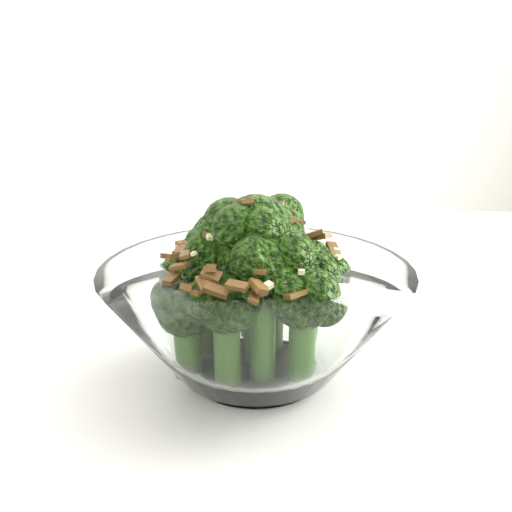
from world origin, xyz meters
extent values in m
cube|color=white|center=(-0.04, -0.14, 0.73)|extent=(1.37, 1.09, 0.04)
cylinder|color=white|center=(0.09, -0.26, 0.75)|extent=(0.09, 0.09, 0.01)
cylinder|color=#2D5717|center=(0.09, -0.28, 0.80)|extent=(0.02, 0.02, 0.07)
sphere|color=#29540F|center=(0.09, -0.28, 0.85)|extent=(0.05, 0.05, 0.05)
cylinder|color=#2D5717|center=(0.09, -0.26, 0.80)|extent=(0.02, 0.02, 0.08)
sphere|color=#29540F|center=(0.09, -0.26, 0.86)|extent=(0.05, 0.05, 0.05)
cylinder|color=#2D5717|center=(0.12, -0.29, 0.79)|extent=(0.02, 0.02, 0.05)
sphere|color=#29540F|center=(0.12, -0.29, 0.82)|extent=(0.04, 0.04, 0.04)
cylinder|color=#2D5717|center=(0.04, -0.27, 0.78)|extent=(0.02, 0.02, 0.04)
sphere|color=#29540F|center=(0.04, -0.27, 0.81)|extent=(0.04, 0.04, 0.04)
cylinder|color=#2D5717|center=(0.07, -0.29, 0.79)|extent=(0.02, 0.02, 0.05)
sphere|color=#29540F|center=(0.07, -0.29, 0.82)|extent=(0.04, 0.04, 0.04)
cylinder|color=#2D5717|center=(0.11, -0.24, 0.80)|extent=(0.02, 0.02, 0.08)
sphere|color=#29540F|center=(0.11, -0.24, 0.85)|extent=(0.05, 0.05, 0.05)
cylinder|color=#2D5717|center=(0.10, -0.21, 0.78)|extent=(0.02, 0.02, 0.04)
sphere|color=#29540F|center=(0.10, -0.21, 0.82)|extent=(0.04, 0.04, 0.04)
cylinder|color=#2D5717|center=(0.13, -0.26, 0.79)|extent=(0.02, 0.02, 0.06)
sphere|color=#29540F|center=(0.13, -0.26, 0.83)|extent=(0.04, 0.04, 0.04)
cylinder|color=#2D5717|center=(0.06, -0.24, 0.79)|extent=(0.02, 0.02, 0.05)
sphere|color=#29540F|center=(0.06, -0.24, 0.83)|extent=(0.05, 0.05, 0.05)
cylinder|color=#2D5717|center=(0.07, -0.25, 0.80)|extent=(0.02, 0.02, 0.07)
sphere|color=#29540F|center=(0.07, -0.25, 0.85)|extent=(0.05, 0.05, 0.05)
cylinder|color=#2D5717|center=(0.14, -0.23, 0.78)|extent=(0.02, 0.02, 0.04)
sphere|color=#29540F|center=(0.14, -0.23, 0.81)|extent=(0.04, 0.04, 0.04)
cube|color=brown|center=(0.15, -0.24, 0.84)|extent=(0.01, 0.02, 0.01)
cube|color=brown|center=(0.08, -0.29, 0.86)|extent=(0.01, 0.02, 0.01)
cube|color=brown|center=(0.09, -0.23, 0.87)|extent=(0.01, 0.01, 0.01)
cube|color=brown|center=(0.05, -0.23, 0.84)|extent=(0.01, 0.02, 0.00)
cube|color=brown|center=(0.13, -0.23, 0.85)|extent=(0.02, 0.01, 0.01)
cube|color=brown|center=(0.11, -0.31, 0.84)|extent=(0.02, 0.01, 0.01)
cube|color=brown|center=(0.08, -0.31, 0.84)|extent=(0.01, 0.01, 0.01)
cube|color=brown|center=(0.12, -0.30, 0.84)|extent=(0.01, 0.02, 0.01)
cube|color=brown|center=(0.06, -0.25, 0.86)|extent=(0.02, 0.01, 0.01)
cube|color=brown|center=(0.15, -0.26, 0.84)|extent=(0.01, 0.02, 0.01)
cube|color=brown|center=(0.11, -0.23, 0.85)|extent=(0.02, 0.01, 0.01)
cube|color=brown|center=(0.05, -0.22, 0.84)|extent=(0.01, 0.01, 0.01)
cube|color=brown|center=(0.14, -0.25, 0.85)|extent=(0.02, 0.02, 0.01)
cube|color=brown|center=(0.10, -0.24, 0.87)|extent=(0.01, 0.02, 0.01)
cube|color=brown|center=(0.06, -0.29, 0.85)|extent=(0.01, 0.02, 0.01)
cube|color=brown|center=(0.12, -0.25, 0.86)|extent=(0.01, 0.02, 0.01)
cube|color=brown|center=(0.04, -0.27, 0.84)|extent=(0.01, 0.01, 0.01)
cube|color=brown|center=(0.10, -0.20, 0.84)|extent=(0.01, 0.02, 0.01)
cube|color=brown|center=(0.07, -0.24, 0.86)|extent=(0.01, 0.01, 0.01)
cube|color=brown|center=(0.10, -0.23, 0.86)|extent=(0.01, 0.01, 0.01)
cube|color=brown|center=(0.06, -0.24, 0.86)|extent=(0.01, 0.01, 0.01)
cube|color=brown|center=(0.10, -0.27, 0.87)|extent=(0.01, 0.01, 0.01)
cube|color=brown|center=(0.05, -0.25, 0.85)|extent=(0.01, 0.01, 0.01)
cube|color=brown|center=(0.13, -0.30, 0.84)|extent=(0.01, 0.01, 0.01)
cube|color=brown|center=(0.12, -0.21, 0.84)|extent=(0.02, 0.01, 0.01)
cube|color=brown|center=(0.04, -0.25, 0.84)|extent=(0.02, 0.01, 0.01)
cube|color=brown|center=(0.06, -0.31, 0.84)|extent=(0.02, 0.01, 0.01)
cube|color=brown|center=(0.11, -0.29, 0.86)|extent=(0.01, 0.02, 0.01)
cube|color=brown|center=(0.11, -0.25, 0.87)|extent=(0.01, 0.01, 0.01)
cube|color=brown|center=(0.09, -0.30, 0.85)|extent=(0.01, 0.01, 0.01)
cube|color=brown|center=(0.12, -0.23, 0.86)|extent=(0.01, 0.01, 0.00)
cube|color=brown|center=(0.08, -0.26, 0.88)|extent=(0.01, 0.02, 0.01)
cube|color=brown|center=(0.04, -0.29, 0.84)|extent=(0.01, 0.02, 0.01)
cube|color=brown|center=(0.03, -0.25, 0.84)|extent=(0.02, 0.01, 0.01)
cube|color=brown|center=(0.04, -0.26, 0.85)|extent=(0.01, 0.01, 0.00)
cube|color=brown|center=(0.06, -0.30, 0.85)|extent=(0.02, 0.01, 0.01)
cube|color=brown|center=(0.13, -0.25, 0.85)|extent=(0.01, 0.01, 0.01)
cube|color=brown|center=(0.05, -0.30, 0.84)|extent=(0.01, 0.01, 0.01)
cube|color=brown|center=(0.05, -0.23, 0.85)|extent=(0.01, 0.02, 0.01)
cube|color=brown|center=(0.05, -0.30, 0.84)|extent=(0.01, 0.02, 0.00)
cube|color=brown|center=(0.06, -0.26, 0.86)|extent=(0.02, 0.01, 0.01)
cube|color=brown|center=(0.09, -0.28, 0.86)|extent=(0.01, 0.01, 0.01)
cube|color=brown|center=(0.07, -0.23, 0.86)|extent=(0.01, 0.02, 0.01)
cube|color=brown|center=(0.09, -0.26, 0.88)|extent=(0.01, 0.01, 0.01)
cube|color=brown|center=(0.08, -0.25, 0.88)|extent=(0.02, 0.01, 0.01)
cube|color=brown|center=(0.04, -0.24, 0.85)|extent=(0.02, 0.02, 0.01)
cube|color=brown|center=(0.03, -0.27, 0.84)|extent=(0.01, 0.01, 0.01)
cube|color=brown|center=(0.07, -0.31, 0.84)|extent=(0.02, 0.01, 0.01)
cube|color=brown|center=(0.08, -0.25, 0.88)|extent=(0.02, 0.01, 0.01)
cube|color=brown|center=(0.08, -0.32, 0.84)|extent=(0.01, 0.02, 0.00)
cube|color=brown|center=(0.05, -0.23, 0.85)|extent=(0.02, 0.02, 0.01)
cube|color=brown|center=(0.15, -0.23, 0.84)|extent=(0.01, 0.01, 0.01)
cube|color=brown|center=(0.11, -0.26, 0.87)|extent=(0.02, 0.01, 0.01)
cube|color=beige|center=(0.14, -0.22, 0.84)|extent=(0.00, 0.00, 0.00)
cube|color=beige|center=(0.09, -0.21, 0.85)|extent=(0.01, 0.01, 0.00)
cube|color=beige|center=(0.08, -0.21, 0.86)|extent=(0.00, 0.00, 0.00)
cube|color=beige|center=(0.06, -0.24, 0.86)|extent=(0.01, 0.01, 0.01)
cube|color=beige|center=(0.10, -0.21, 0.85)|extent=(0.00, 0.00, 0.00)
cube|color=beige|center=(0.09, -0.27, 0.88)|extent=(0.01, 0.01, 0.00)
cube|color=beige|center=(0.08, -0.26, 0.87)|extent=(0.00, 0.00, 0.00)
cube|color=beige|center=(0.10, -0.21, 0.85)|extent=(0.01, 0.01, 0.01)
cube|color=beige|center=(0.07, -0.21, 0.85)|extent=(0.01, 0.01, 0.00)
cube|color=beige|center=(0.05, -0.26, 0.85)|extent=(0.00, 0.00, 0.00)
cube|color=beige|center=(0.06, -0.22, 0.85)|extent=(0.01, 0.01, 0.01)
cube|color=beige|center=(0.10, -0.21, 0.85)|extent=(0.01, 0.01, 0.01)
cube|color=beige|center=(0.08, -0.25, 0.88)|extent=(0.01, 0.01, 0.01)
cube|color=beige|center=(0.11, -0.23, 0.86)|extent=(0.01, 0.01, 0.00)
cube|color=beige|center=(0.15, -0.27, 0.85)|extent=(0.01, 0.01, 0.00)
cube|color=beige|center=(0.09, -0.31, 0.84)|extent=(0.01, 0.01, 0.01)
cube|color=beige|center=(0.11, -0.28, 0.87)|extent=(0.01, 0.01, 0.00)
cube|color=beige|center=(0.14, -0.24, 0.84)|extent=(0.00, 0.00, 0.00)
cube|color=beige|center=(0.15, -0.26, 0.84)|extent=(0.01, 0.01, 0.00)
cube|color=beige|center=(0.09, -0.29, 0.86)|extent=(0.01, 0.00, 0.00)
cube|color=beige|center=(0.11, -0.30, 0.85)|extent=(0.01, 0.00, 0.00)
cube|color=beige|center=(0.11, -0.23, 0.86)|extent=(0.01, 0.01, 0.01)
cube|color=beige|center=(0.12, -0.28, 0.86)|extent=(0.01, 0.01, 0.00)
cube|color=beige|center=(0.05, -0.27, 0.85)|extent=(0.00, 0.00, 0.00)
cube|color=beige|center=(0.06, -0.27, 0.86)|extent=(0.01, 0.01, 0.00)
cube|color=beige|center=(0.09, -0.22, 0.86)|extent=(0.00, 0.00, 0.00)
cube|color=beige|center=(0.07, -0.27, 0.86)|extent=(0.01, 0.01, 0.01)
cube|color=beige|center=(0.07, -0.22, 0.85)|extent=(0.01, 0.01, 0.00)
cube|color=beige|center=(0.04, -0.23, 0.85)|extent=(0.00, 0.00, 0.00)
cube|color=beige|center=(0.09, -0.25, 0.88)|extent=(0.01, 0.01, 0.00)
camera|label=1|loc=(0.01, -0.71, 1.00)|focal=50.00mm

